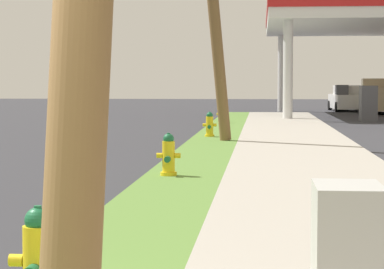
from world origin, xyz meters
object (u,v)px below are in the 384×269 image
Objects in this scene: fire_hydrant_fourth at (222,115)px; utility_cabinet at (347,267)px; truck_tan_at_forecourt at (379,97)px; fire_hydrant_nearest at (38,264)px; fire_hydrant_third at (210,126)px; fire_hydrant_second at (169,157)px; car_white_by_near_pump at (348,99)px.

utility_cabinet is at bearing -85.42° from fire_hydrant_fourth.
utility_cabinet is at bearing -98.56° from truck_tan_at_forecourt.
utility_cabinet is (2.13, -0.43, 0.12)m from fire_hydrant_nearest.
fire_hydrant_nearest is 1.00× the size of fire_hydrant_third.
car_white_by_near_pump reaches higher than fire_hydrant_second.
truck_tan_at_forecourt reaches higher than fire_hydrant_second.
utility_cabinet is at bearing -75.91° from fire_hydrant_second.
fire_hydrant_third is at bearing -110.55° from truck_tan_at_forecourt.
fire_hydrant_nearest and fire_hydrant_third have the same top height.
fire_hydrant_fourth is (-0.02, 26.46, 0.00)m from fire_hydrant_nearest.
fire_hydrant_fourth is at bearing 89.97° from fire_hydrant_second.
fire_hydrant_third is 0.76× the size of utility_cabinet.
fire_hydrant_third is 1.00× the size of fire_hydrant_fourth.
fire_hydrant_second is at bearing -104.52° from truck_tan_at_forecourt.
truck_tan_at_forecourt is (6.09, 40.49, 0.35)m from utility_cabinet.
car_white_by_near_pump is at bearing 79.01° from fire_hydrant_second.
fire_hydrant_second is (-0.03, 8.19, 0.00)m from fire_hydrant_nearest.
fire_hydrant_second is at bearing -90.35° from fire_hydrant_third.
fire_hydrant_nearest is 44.02m from car_white_by_near_pump.
fire_hydrant_nearest is at bearing -89.96° from fire_hydrant_fourth.
car_white_by_near_pump reaches higher than fire_hydrant_fourth.
car_white_by_near_pump is at bearing 81.08° from fire_hydrant_nearest.
car_white_by_near_pump reaches higher than fire_hydrant_third.
truck_tan_at_forecourt is at bearing 75.48° from fire_hydrant_second.
fire_hydrant_nearest is at bearing -98.92° from car_white_by_near_pump.
fire_hydrant_nearest is at bearing -90.10° from fire_hydrant_third.
utility_cabinet is at bearing -11.36° from fire_hydrant_nearest.
utility_cabinet is 44.16m from car_white_by_near_pump.
fire_hydrant_fourth is 26.98m from utility_cabinet.
utility_cabinet is 40.94m from truck_tan_at_forecourt.
utility_cabinet is at bearing -96.10° from car_white_by_near_pump.
fire_hydrant_nearest is 2.18m from utility_cabinet.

